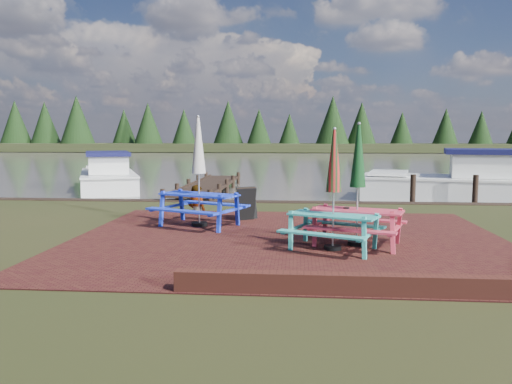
{
  "coord_description": "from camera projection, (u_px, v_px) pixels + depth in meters",
  "views": [
    {
      "loc": [
        0.17,
        -9.25,
        2.15
      ],
      "look_at": [
        -0.67,
        0.99,
        1.0
      ],
      "focal_mm": 35.0,
      "sensor_mm": 36.0,
      "label": 1
    }
  ],
  "objects": [
    {
      "name": "ground",
      "position": [
        287.0,
        251.0,
        9.41
      ],
      "size": [
        120.0,
        120.0,
        0.0
      ],
      "primitive_type": "plane",
      "color": "black",
      "rests_on": "ground"
    },
    {
      "name": "paving",
      "position": [
        288.0,
        239.0,
        10.4
      ],
      "size": [
        9.0,
        7.5,
        0.02
      ],
      "primitive_type": "cube",
      "color": "#391312",
      "rests_on": "ground"
    },
    {
      "name": "brick_wall",
      "position": [
        440.0,
        283.0,
        6.83
      ],
      "size": [
        6.21,
        1.79,
        0.3
      ],
      "color": "#4C1E16",
      "rests_on": "ground"
    },
    {
      "name": "water",
      "position": [
        295.0,
        160.0,
        46.06
      ],
      "size": [
        120.0,
        60.0,
        0.02
      ],
      "primitive_type": "cube",
      "color": "#44413A",
      "rests_on": "ground"
    },
    {
      "name": "far_treeline",
      "position": [
        296.0,
        129.0,
        74.42
      ],
      "size": [
        120.0,
        10.0,
        8.1
      ],
      "color": "black",
      "rests_on": "ground"
    },
    {
      "name": "picnic_table_teal",
      "position": [
        333.0,
        209.0,
        9.34
      ],
      "size": [
        2.11,
        2.02,
        2.29
      ],
      "rotation": [
        0.0,
        0.0,
        -0.43
      ],
      "color": "teal",
      "rests_on": "ground"
    },
    {
      "name": "picnic_table_red",
      "position": [
        357.0,
        204.0,
        9.72
      ],
      "size": [
        2.13,
        2.01,
        2.39
      ],
      "rotation": [
        0.0,
        0.0,
        -0.34
      ],
      "color": "#D1354C",
      "rests_on": "ground"
    },
    {
      "name": "picnic_table_blue",
      "position": [
        199.0,
        189.0,
        11.82
      ],
      "size": [
        2.39,
        2.28,
        2.61
      ],
      "rotation": [
        0.0,
        0.0,
        -0.41
      ],
      "color": "blue",
      "rests_on": "ground"
    },
    {
      "name": "chalkboard",
      "position": [
        246.0,
        204.0,
        12.76
      ],
      "size": [
        0.55,
        0.72,
        0.84
      ],
      "rotation": [
        0.0,
        0.0,
        0.53
      ],
      "color": "black",
      "rests_on": "ground"
    },
    {
      "name": "jetty",
      "position": [
        209.0,
        185.0,
        20.85
      ],
      "size": [
        1.76,
        9.08,
        1.0
      ],
      "color": "black",
      "rests_on": "ground"
    },
    {
      "name": "boat_jetty",
      "position": [
        108.0,
        178.0,
        21.7
      ],
      "size": [
        4.52,
        6.75,
        1.86
      ],
      "rotation": [
        0.0,
        0.0,
        0.4
      ],
      "color": "silver",
      "rests_on": "ground"
    },
    {
      "name": "boat_near",
      "position": [
        476.0,
        185.0,
        17.86
      ],
      "size": [
        8.09,
        4.41,
        2.08
      ],
      "rotation": [
        0.0,
        0.0,
        1.33
      ],
      "color": "silver",
      "rests_on": "ground"
    },
    {
      "name": "person",
      "position": [
        197.0,
        185.0,
        13.69
      ],
      "size": [
        0.7,
        0.6,
        1.61
      ],
      "primitive_type": "imported",
      "rotation": [
        0.0,
        0.0,
        2.71
      ],
      "color": "gray",
      "rests_on": "ground"
    }
  ]
}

